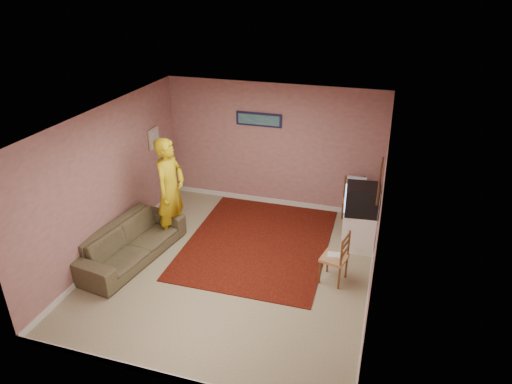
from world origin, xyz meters
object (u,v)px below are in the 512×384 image
(tv_cabinet, at_px, (359,230))
(chair_b, at_px, (335,252))
(sofa, at_px, (131,242))
(crt_tv, at_px, (362,199))
(person, at_px, (171,190))
(chair_a, at_px, (355,197))

(tv_cabinet, relative_size, chair_b, 1.50)
(chair_b, height_order, sofa, chair_b)
(crt_tv, distance_m, sofa, 4.08)
(chair_b, bearing_deg, crt_tv, 177.88)
(tv_cabinet, height_order, sofa, tv_cabinet)
(person, bearing_deg, chair_b, -92.91)
(person, bearing_deg, tv_cabinet, -73.20)
(tv_cabinet, xyz_separation_m, crt_tv, (-0.01, -0.00, 0.61))
(chair_a, distance_m, sofa, 4.27)
(chair_a, height_order, sofa, chair_a)
(crt_tv, relative_size, sofa, 0.29)
(sofa, height_order, person, person)
(tv_cabinet, relative_size, sofa, 0.33)
(crt_tv, height_order, chair_b, crt_tv)
(chair_b, xyz_separation_m, person, (-3.05, 0.47, 0.44))
(sofa, xyz_separation_m, person, (0.40, 0.84, 0.67))
(tv_cabinet, height_order, crt_tv, crt_tv)
(tv_cabinet, height_order, chair_b, chair_b)
(person, bearing_deg, sofa, 160.48)
(tv_cabinet, height_order, person, person)
(sofa, bearing_deg, tv_cabinet, -59.57)
(crt_tv, bearing_deg, tv_cabinet, 0.00)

